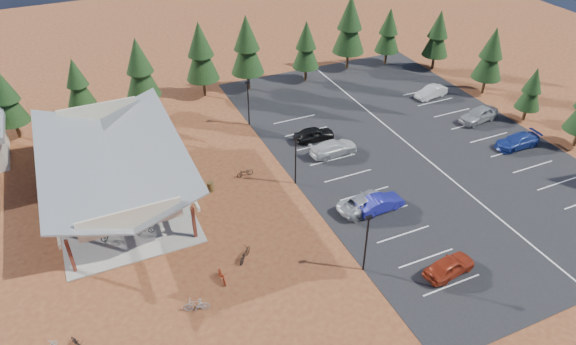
{
  "coord_description": "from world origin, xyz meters",
  "views": [
    {
      "loc": [
        -11.3,
        -32.56,
        27.84
      ],
      "look_at": [
        4.15,
        1.76,
        1.6
      ],
      "focal_mm": 32.0,
      "sensor_mm": 36.0,
      "label": 1
    }
  ],
  "objects": [
    {
      "name": "pine_1",
      "position": [
        -18.0,
        21.42,
        4.65
      ],
      "size": [
        3.27,
        3.27,
        7.62
      ],
      "color": "#382314",
      "rests_on": "ground"
    },
    {
      "name": "pine_11",
      "position": [
        33.2,
        2.49,
        3.77
      ],
      "size": [
        2.66,
        2.66,
        6.19
      ],
      "color": "#382314",
      "rests_on": "ground"
    },
    {
      "name": "concrete_pad",
      "position": [
        -10.0,
        7.0,
        0.05
      ],
      "size": [
        10.6,
        18.6,
        0.1
      ],
      "primitive_type": "cube",
      "color": "gray",
      "rests_on": "ground"
    },
    {
      "name": "pine_5",
      "position": [
        8.07,
        22.31,
        5.67
      ],
      "size": [
        3.98,
        3.98,
        9.28
      ],
      "color": "#382314",
      "rests_on": "ground"
    },
    {
      "name": "pine_6",
      "position": [
        15.56,
        21.72,
        4.73
      ],
      "size": [
        3.32,
        3.32,
        7.74
      ],
      "color": "#382314",
      "rests_on": "ground"
    },
    {
      "name": "trash_bin_1",
      "position": [
        -2.44,
        4.1,
        0.45
      ],
      "size": [
        0.6,
        0.6,
        0.9
      ],
      "primitive_type": "cylinder",
      "color": "#4F3C1C",
      "rests_on": "ground"
    },
    {
      "name": "car_3",
      "position": [
        10.58,
        4.93,
        0.76
      ],
      "size": [
        5.04,
        2.3,
        1.43
      ],
      "primitive_type": "imported",
      "rotation": [
        0.0,
        0.0,
        1.63
      ],
      "color": "#BBBBBB",
      "rests_on": "asphalt_lot"
    },
    {
      "name": "bike_8",
      "position": [
        -15.06,
        -8.49,
        0.42
      ],
      "size": [
        1.19,
        1.71,
        0.85
      ],
      "primitive_type": "imported",
      "rotation": [
        0.0,
        0.0,
        0.43
      ],
      "color": "black",
      "rests_on": "ground"
    },
    {
      "name": "bike_13",
      "position": [
        -7.38,
        -8.66,
        0.55
      ],
      "size": [
        1.9,
        1.05,
        1.1
      ],
      "primitive_type": "imported",
      "rotation": [
        0.0,
        0.0,
        4.4
      ],
      "color": "gray",
      "rests_on": "ground"
    },
    {
      "name": "car_0",
      "position": [
        10.52,
        -12.91,
        0.76
      ],
      "size": [
        4.4,
        2.28,
        1.43
      ],
      "primitive_type": "imported",
      "rotation": [
        0.0,
        0.0,
        1.72
      ],
      "color": "maroon",
      "rests_on": "asphalt_lot"
    },
    {
      "name": "bike_2",
      "position": [
        -13.04,
        10.51,
        0.53
      ],
      "size": [
        1.66,
        0.65,
        0.86
      ],
      "primitive_type": "imported",
      "rotation": [
        0.0,
        0.0,
        1.62
      ],
      "color": "#122997",
      "rests_on": "concrete_pad"
    },
    {
      "name": "bike_6",
      "position": [
        -6.38,
        8.8,
        0.59
      ],
      "size": [
        1.97,
        0.97,
        0.99
      ],
      "primitive_type": "imported",
      "rotation": [
        0.0,
        0.0,
        1.75
      ],
      "color": "navy",
      "rests_on": "concrete_pad"
    },
    {
      "name": "ground",
      "position": [
        0.0,
        0.0,
        0.0
      ],
      "size": [
        140.0,
        140.0,
        0.0
      ],
      "primitive_type": "plane",
      "color": "maroon",
      "rests_on": "ground"
    },
    {
      "name": "lamp_post_1",
      "position": [
        5.0,
        2.0,
        2.98
      ],
      "size": [
        0.5,
        0.25,
        5.14
      ],
      "color": "black",
      "rests_on": "ground"
    },
    {
      "name": "bike_16",
      "position": [
        1.17,
        4.94,
        0.43
      ],
      "size": [
        1.69,
        0.71,
        0.87
      ],
      "primitive_type": "imported",
      "rotation": [
        0.0,
        0.0,
        4.8
      ],
      "color": "black",
      "rests_on": "ground"
    },
    {
      "name": "pine_12",
      "position": [
        33.75,
        9.68,
        5.0
      ],
      "size": [
        3.52,
        3.52,
        8.2
      ],
      "color": "#382314",
      "rests_on": "ground"
    },
    {
      "name": "car_7",
      "position": [
        28.21,
        -1.57,
        0.73
      ],
      "size": [
        4.81,
        2.06,
        1.38
      ],
      "primitive_type": "imported",
      "rotation": [
        0.0,
        0.0,
        -1.6
      ],
      "color": "navy",
      "rests_on": "asphalt_lot"
    },
    {
      "name": "bike_0",
      "position": [
        -11.57,
        1.17,
        0.57
      ],
      "size": [
        1.88,
        1.11,
        0.93
      ],
      "primitive_type": "imported",
      "rotation": [
        0.0,
        0.0,
        1.87
      ],
      "color": "black",
      "rests_on": "concrete_pad"
    },
    {
      "name": "car_4",
      "position": [
        9.99,
        8.13,
        0.76
      ],
      "size": [
        4.29,
        1.91,
        1.43
      ],
      "primitive_type": "imported",
      "rotation": [
        0.0,
        0.0,
        1.52
      ],
      "color": "black",
      "rests_on": "asphalt_lot"
    },
    {
      "name": "bike_7",
      "position": [
        -8.96,
        11.18,
        0.66
      ],
      "size": [
        1.93,
        1.11,
        1.12
      ],
      "primitive_type": "imported",
      "rotation": [
        0.0,
        0.0,
        1.23
      ],
      "color": "maroon",
      "rests_on": "concrete_pad"
    },
    {
      "name": "car_1",
      "position": [
        9.93,
        -4.52,
        0.75
      ],
      "size": [
        4.39,
        1.77,
        1.42
      ],
      "primitive_type": "imported",
      "rotation": [
        0.0,
        0.0,
        1.63
      ],
      "color": "navy",
      "rests_on": "asphalt_lot"
    },
    {
      "name": "car_2",
      "position": [
        8.73,
        -3.87,
        0.71
      ],
      "size": [
        5.08,
        2.91,
        1.34
      ],
      "primitive_type": "imported",
      "rotation": [
        0.0,
        0.0,
        1.72
      ],
      "color": "#9A9CA1",
      "rests_on": "asphalt_lot"
    },
    {
      "name": "bike_1",
      "position": [
        -13.4,
        3.73,
        0.63
      ],
      "size": [
        1.8,
        0.7,
        1.05
      ],
      "primitive_type": "imported",
      "rotation": [
        0.0,
        0.0,
        1.69
      ],
      "color": "gray",
      "rests_on": "concrete_pad"
    },
    {
      "name": "pine_2",
      "position": [
        -11.17,
        22.93,
        4.32
      ],
      "size": [
        3.04,
        3.04,
        7.08
      ],
      "color": "#382314",
      "rests_on": "ground"
    },
    {
      "name": "car_9",
      "position": [
        27.19,
        11.25,
        0.72
      ],
      "size": [
        4.29,
        2.0,
        1.36
      ],
      "primitive_type": "imported",
      "rotation": [
        0.0,
        0.0,
        -1.43
      ],
      "color": "beige",
      "rests_on": "asphalt_lot"
    },
    {
      "name": "pine_8",
      "position": [
        27.84,
        22.13,
        4.64
      ],
      "size": [
        3.26,
        3.26,
        7.6
      ],
      "color": "#382314",
      "rests_on": "ground"
    },
    {
      "name": "car_8",
      "position": [
        28.31,
        4.31,
        0.85
      ],
      "size": [
        4.97,
        2.55,
        1.62
      ],
      "primitive_type": "imported",
      "rotation": [
        0.0,
        0.0,
        -1.43
      ],
      "color": "gray",
      "rests_on": "asphalt_lot"
    },
    {
      "name": "bike_11",
      "position": [
        -4.94,
        -6.75,
        0.49
      ],
      "size": [
        0.54,
        1.65,
        0.98
      ],
      "primitive_type": "imported",
      "rotation": [
        0.0,
        0.0,
        0.05
      ],
      "color": "maroon",
      "rests_on": "ground"
    },
    {
      "name": "trash_bin_0",
      "position": [
        -5.1,
        5.19,
        0.45
      ],
      "size": [
        0.6,
        0.6,
        0.9
      ],
      "primitive_type": "cylinder",
      "color": "#4F3C1C",
      "rests_on": "ground"
    },
    {
      "name": "bike_15",
      "position": [
        -4.9,
        4.94,
        0.52
      ],
      "size": [
        1.2,
        1.76,
        1.03
      ],
      "primitive_type": "imported",
      "rotation": [
        0.0,
        0.0,
        2.68
      ],
      "color": "maroon",
      "rests_on": "ground"
    },
    {
      "name": "pine_13",
      "position": [
        32.69,
        18.14,
        4.8
      ],
      "size": [
        3.37,
        3.37,
        7.86
      ],
      "color": "#382314",
      "rests_on": "ground"
    },
    {
      "name": "bike_pavilion",
      "position": [
        -10.0,
        7.0,
        3.82
      ],
      "size": [
        11.65,
        19.4,
        4.97
      ],
      "color": "#4E1E16",
      "rests_on": "concrete_pad"
    },
    {
      "name": "lamp_post_0",
      "position": [
        5.0,
        -10.0,
        2.98
      ],
      "size": [
        0.5,
        0.25,
        5.14
      ],
      "color": "black",
      "rests_on": "ground"
    },
    {
      "name": "bike_4",
      "position": [
        -9.04,
        0.6,
        0.5
      ],
      "size": [
        1.6,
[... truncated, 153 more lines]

